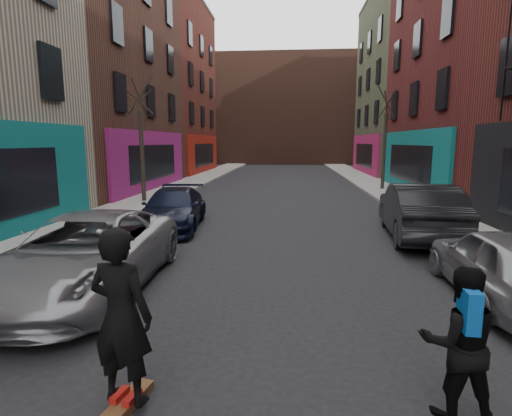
% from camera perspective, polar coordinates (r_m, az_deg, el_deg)
% --- Properties ---
extents(sidewalk_left, '(2.50, 84.00, 0.13)m').
position_cam_1_polar(sidewalk_left, '(31.18, -8.03, 4.15)').
color(sidewalk_left, gray).
rests_on(sidewalk_left, ground).
extents(sidewalk_right, '(2.50, 84.00, 0.13)m').
position_cam_1_polar(sidewalk_right, '(30.89, 15.26, 3.86)').
color(sidewalk_right, gray).
rests_on(sidewalk_right, ground).
extents(building_far, '(40.00, 10.00, 14.00)m').
position_cam_1_polar(building_far, '(56.41, 4.31, 13.59)').
color(building_far, '#47281E').
rests_on(building_far, ground).
extents(tree_left_far, '(2.00, 2.00, 6.50)m').
position_cam_1_polar(tree_left_far, '(19.53, -16.10, 10.53)').
color(tree_left_far, black).
rests_on(tree_left_far, sidewalk_left).
extents(tree_right_far, '(2.00, 2.00, 6.80)m').
position_cam_1_polar(tree_right_far, '(24.88, 17.96, 10.47)').
color(tree_right_far, black).
rests_on(tree_right_far, sidewalk_right).
extents(parked_left_far, '(2.72, 5.48, 1.49)m').
position_cam_1_polar(parked_left_far, '(8.47, -22.98, -5.96)').
color(parked_left_far, gray).
rests_on(parked_left_far, ground).
extents(parked_left_end, '(2.30, 4.72, 1.32)m').
position_cam_1_polar(parked_left_end, '(13.71, -11.76, -0.10)').
color(parked_left_end, black).
rests_on(parked_left_end, ground).
extents(parked_right_far, '(1.79, 4.12, 1.38)m').
position_cam_1_polar(parked_right_far, '(8.58, 31.84, -6.82)').
color(parked_right_far, gray).
rests_on(parked_right_far, ground).
extents(parked_right_end, '(2.26, 5.22, 1.67)m').
position_cam_1_polar(parked_right_end, '(12.99, 22.23, -0.35)').
color(parked_right_end, black).
rests_on(parked_right_end, ground).
extents(skateboard, '(0.37, 0.83, 0.10)m').
position_cam_1_polar(skateboard, '(5.07, -18.02, -25.02)').
color(skateboard, brown).
rests_on(skateboard, ground).
extents(skateboarder, '(0.78, 0.59, 1.94)m').
position_cam_1_polar(skateboarder, '(4.58, -18.69, -14.42)').
color(skateboarder, black).
rests_on(skateboarder, skateboard).
extents(pedestrian, '(0.83, 0.67, 1.65)m').
position_cam_1_polar(pedestrian, '(4.84, 27.00, -16.70)').
color(pedestrian, black).
rests_on(pedestrian, ground).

